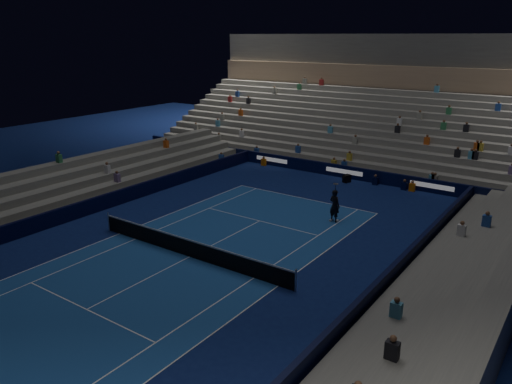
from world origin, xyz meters
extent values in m
plane|color=#0D1B53|center=(0.00, 0.00, 0.00)|extent=(90.00, 90.00, 0.00)
cube|color=#1A4690|center=(0.00, 0.00, 0.01)|extent=(10.97, 23.77, 0.01)
cube|color=black|center=(0.00, 18.50, 0.50)|extent=(44.00, 0.25, 1.00)
cube|color=black|center=(9.70, 0.00, 0.50)|extent=(0.25, 37.00, 1.00)
cube|color=black|center=(-9.70, 0.00, 0.50)|extent=(0.25, 37.00, 1.00)
cube|color=slate|center=(0.00, 19.50, 0.25)|extent=(44.00, 1.00, 0.50)
cube|color=slate|center=(0.00, 20.50, 0.50)|extent=(44.00, 1.00, 1.00)
cube|color=slate|center=(0.00, 21.50, 0.75)|extent=(44.00, 1.00, 1.50)
cube|color=slate|center=(0.00, 22.50, 1.00)|extent=(44.00, 1.00, 2.00)
cube|color=slate|center=(0.00, 23.50, 1.25)|extent=(44.00, 1.00, 2.50)
cube|color=slate|center=(0.00, 24.50, 1.50)|extent=(44.00, 1.00, 3.00)
cube|color=slate|center=(0.00, 25.50, 1.75)|extent=(44.00, 1.00, 3.50)
cube|color=slate|center=(0.00, 26.50, 2.00)|extent=(44.00, 1.00, 4.00)
cube|color=slate|center=(0.00, 27.50, 2.25)|extent=(44.00, 1.00, 4.50)
cube|color=slate|center=(0.00, 28.50, 2.50)|extent=(44.00, 1.00, 5.00)
cube|color=slate|center=(0.00, 29.50, 2.75)|extent=(44.00, 1.00, 5.50)
cube|color=slate|center=(0.00, 30.50, 3.00)|extent=(44.00, 1.00, 6.00)
cube|color=#9C7F61|center=(0.00, 31.60, 7.10)|extent=(44.00, 0.60, 2.20)
cube|color=#4C4C49|center=(0.00, 33.00, 9.70)|extent=(44.00, 2.40, 3.00)
cube|color=slate|center=(10.50, 0.00, 0.25)|extent=(1.00, 37.00, 0.50)
cube|color=slate|center=(11.50, 0.00, 0.50)|extent=(1.00, 37.00, 1.00)
cube|color=slate|center=(12.50, 0.00, 0.75)|extent=(1.00, 37.00, 1.50)
cube|color=slate|center=(13.50, 0.00, 1.00)|extent=(1.00, 37.00, 2.00)
cube|color=slate|center=(14.50, 0.00, 1.25)|extent=(1.00, 37.00, 2.50)
cube|color=slate|center=(-10.50, 0.00, 0.25)|extent=(1.00, 37.00, 0.50)
cube|color=slate|center=(-11.50, 0.00, 0.50)|extent=(1.00, 37.00, 1.00)
cube|color=slate|center=(-12.50, 0.00, 0.75)|extent=(1.00, 37.00, 1.50)
cube|color=slate|center=(-13.50, 0.00, 1.00)|extent=(1.00, 37.00, 2.00)
cube|color=slate|center=(-14.50, 0.00, 1.25)|extent=(1.00, 37.00, 2.50)
cylinder|color=#B2B2B7|center=(-6.40, 0.00, 0.55)|extent=(0.10, 0.10, 1.10)
cylinder|color=#B2B2B7|center=(6.40, 0.00, 0.55)|extent=(0.10, 0.10, 1.10)
cube|color=black|center=(0.00, 0.00, 0.45)|extent=(12.80, 0.03, 0.90)
cube|color=white|center=(0.00, 0.00, 0.94)|extent=(12.80, 0.04, 0.08)
imported|color=black|center=(3.79, 9.02, 1.02)|extent=(0.85, 0.66, 2.05)
cube|color=black|center=(0.71, 17.39, 0.30)|extent=(0.60, 0.67, 0.61)
cylinder|color=black|center=(0.71, 16.93, 0.49)|extent=(0.26, 0.38, 0.16)
camera|label=1|loc=(16.44, -17.36, 11.01)|focal=34.84mm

